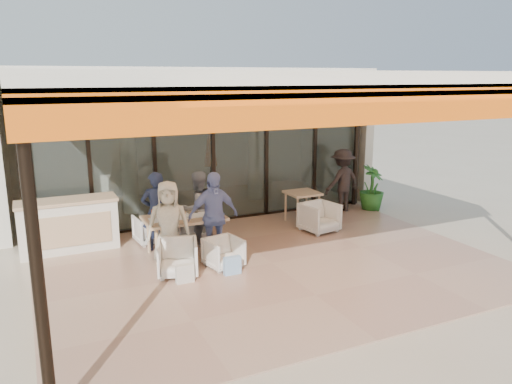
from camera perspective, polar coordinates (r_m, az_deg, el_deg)
ground at (r=9.16m, az=1.84°, el=-8.26°), size 70.00×70.00×0.00m
terrace_floor at (r=9.16m, az=1.84°, el=-8.23°), size 8.00×6.00×0.01m
terrace_structure at (r=8.29m, az=2.85°, el=12.50°), size 8.00×6.00×3.40m
glass_storefront at (r=11.42m, az=-4.94°, el=4.33°), size 8.08×0.10×3.20m
interior_block at (r=13.53m, az=-8.40°, el=8.31°), size 9.05×3.62×3.52m
host_counter at (r=10.30m, az=-20.64°, el=-3.55°), size 1.85×0.65×1.04m
dining_table at (r=9.53m, az=-8.25°, el=-3.17°), size 1.50×0.90×0.93m
chair_far_left at (r=10.41m, az=-11.90°, el=-4.00°), size 0.67×0.64×0.64m
chair_far_right at (r=10.62m, az=-7.48°, el=-3.52°), size 0.67×0.64×0.63m
chair_near_left at (r=8.66m, az=-8.95°, el=-7.29°), size 0.82×0.79×0.69m
chair_near_right at (r=8.92m, az=-3.72°, el=-6.81°), size 0.68×0.65×0.60m
diner_navy at (r=9.81m, az=-11.34°, el=-2.21°), size 0.58×0.39×1.57m
diner_grey at (r=10.04m, az=-6.68°, el=-1.87°), size 0.84×0.71×1.51m
diner_cream at (r=8.98m, az=-9.95°, el=-3.64°), size 0.88×0.71×1.56m
diner_periwinkle at (r=9.20m, az=-4.91°, el=-2.75°), size 0.99×0.45×1.65m
tote_bag_cream at (r=8.36m, az=-8.12°, el=-9.29°), size 0.30×0.10×0.34m
tote_bag_blue at (r=8.62m, az=-2.73°, el=-8.46°), size 0.30×0.10×0.34m
side_table at (r=11.50m, az=5.31°, el=-0.50°), size 0.70×0.70×0.74m
side_chair at (r=10.95m, az=7.26°, el=-2.74°), size 0.81×0.77×0.72m
standing_woman at (r=12.56m, az=9.83°, el=1.28°), size 1.12×0.77×1.60m
potted_palm at (r=12.94m, az=13.11°, el=0.44°), size 0.88×0.88×1.14m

